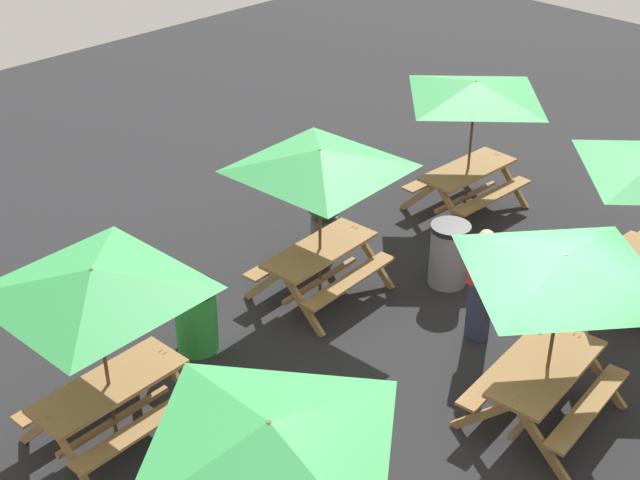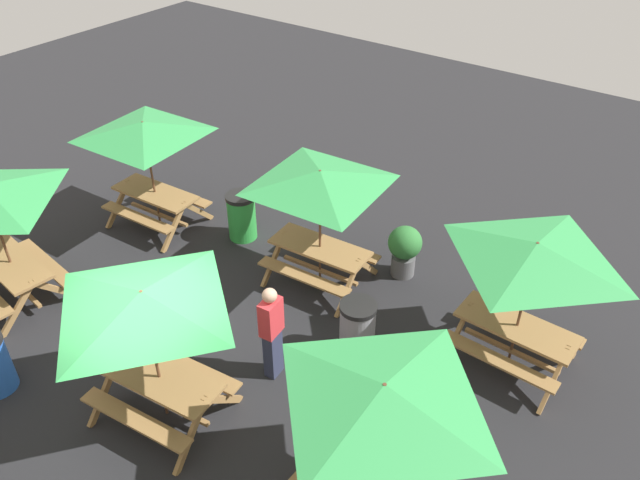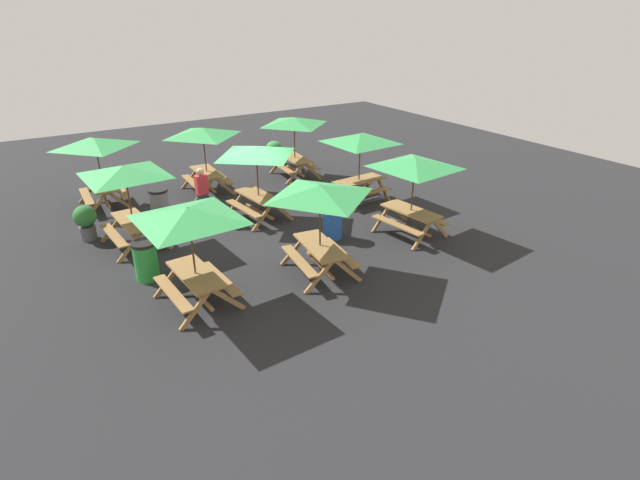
% 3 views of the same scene
% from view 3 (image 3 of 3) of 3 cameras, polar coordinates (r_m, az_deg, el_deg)
% --- Properties ---
extents(ground_plane, '(31.66, 31.66, 0.00)m').
position_cam_3_polar(ground_plane, '(15.60, -7.06, 2.18)').
color(ground_plane, '#232326').
rests_on(ground_plane, ground).
extents(picnic_table_0, '(2.82, 2.82, 2.34)m').
position_cam_3_polar(picnic_table_0, '(14.12, -21.37, 6.75)').
color(picnic_table_0, olive).
rests_on(picnic_table_0, ground).
extents(picnic_table_1, '(2.24, 2.24, 2.34)m').
position_cam_3_polar(picnic_table_1, '(11.66, -0.00, 4.85)').
color(picnic_table_1, olive).
rests_on(picnic_table_1, ground).
extents(picnic_table_2, '(2.82, 2.82, 2.34)m').
position_cam_3_polar(picnic_table_2, '(16.60, 4.61, 10.94)').
color(picnic_table_2, olive).
rests_on(picnic_table_2, ground).
extents(picnic_table_3, '(2.07, 2.07, 2.34)m').
position_cam_3_polar(picnic_table_3, '(17.92, -13.21, 11.42)').
color(picnic_table_3, olive).
rests_on(picnic_table_3, ground).
extents(picnic_table_4, '(2.81, 2.81, 2.34)m').
position_cam_3_polar(picnic_table_4, '(14.10, 10.75, 8.02)').
color(picnic_table_4, olive).
rests_on(picnic_table_4, ground).
extents(picnic_table_5, '(2.14, 2.14, 2.34)m').
position_cam_3_polar(picnic_table_5, '(19.25, -2.97, 12.94)').
color(picnic_table_5, olive).
rests_on(picnic_table_5, ground).
extents(picnic_table_6, '(2.06, 2.06, 2.34)m').
position_cam_3_polar(picnic_table_6, '(17.55, -24.26, 9.61)').
color(picnic_table_6, olive).
rests_on(picnic_table_6, ground).
extents(picnic_table_7, '(2.82, 2.82, 2.34)m').
position_cam_3_polar(picnic_table_7, '(10.70, -14.72, 2.09)').
color(picnic_table_7, olive).
rests_on(picnic_table_7, ground).
extents(picnic_table_8, '(2.21, 2.21, 2.34)m').
position_cam_3_polar(picnic_table_8, '(15.18, -7.29, 9.47)').
color(picnic_table_8, olive).
rests_on(picnic_table_8, ground).
extents(trash_bin_blue, '(0.59, 0.59, 0.98)m').
position_cam_3_polar(trash_bin_blue, '(14.19, 1.43, 2.15)').
color(trash_bin_blue, blue).
rests_on(trash_bin_blue, ground).
extents(trash_bin_green, '(0.59, 0.59, 0.98)m').
position_cam_3_polar(trash_bin_green, '(12.71, -19.27, -2.21)').
color(trash_bin_green, green).
rests_on(trash_bin_green, ground).
extents(trash_bin_gray, '(0.59, 0.59, 0.98)m').
position_cam_3_polar(trash_bin_gray, '(16.23, -17.86, 3.92)').
color(trash_bin_gray, gray).
rests_on(trash_bin_gray, ground).
extents(potted_plant_0, '(0.67, 0.67, 0.97)m').
position_cam_3_polar(potted_plant_0, '(21.33, -5.25, 10.15)').
color(potted_plant_0, '#59595B').
rests_on(potted_plant_0, ground).
extents(potted_plant_1, '(0.62, 0.62, 1.02)m').
position_cam_3_polar(potted_plant_1, '(15.51, -25.22, 2.06)').
color(potted_plant_1, '#59595B').
rests_on(potted_plant_1, ground).
extents(person_standing, '(0.26, 0.38, 1.67)m').
position_cam_3_polar(person_standing, '(15.67, -13.31, 5.26)').
color(person_standing, '#2D334C').
rests_on(person_standing, ground).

